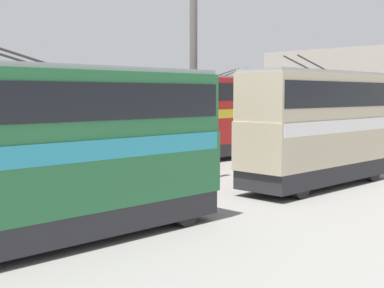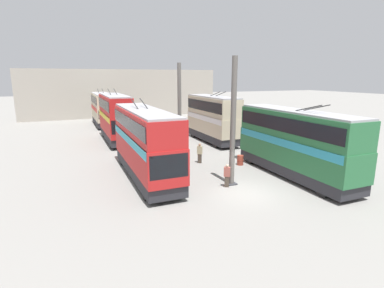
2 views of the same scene
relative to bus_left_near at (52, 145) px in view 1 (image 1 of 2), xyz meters
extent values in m
cylinder|color=#605B56|center=(10.58, 5.13, 1.50)|extent=(0.37, 0.37, 8.65)
cube|color=#333338|center=(10.58, 5.13, -2.78)|extent=(0.66, 0.66, 0.08)
cylinder|color=black|center=(4.10, -1.05, -2.36)|extent=(0.92, 0.30, 0.92)
cylinder|color=black|center=(4.10, 1.05, -2.36)|extent=(0.92, 0.30, 0.92)
cube|color=#28282D|center=(-0.01, 0.00, -2.19)|extent=(10.80, 2.45, 0.76)
cube|color=#286B3D|center=(-0.01, 0.00, -0.82)|extent=(11.02, 2.50, 1.98)
cube|color=teal|center=(-0.01, 0.00, -0.11)|extent=(10.69, 2.54, 0.55)
cube|color=#286B3D|center=(-0.01, 0.00, 1.09)|extent=(10.91, 2.43, 1.86)
cube|color=black|center=(-0.01, 0.00, 1.19)|extent=(10.58, 2.51, 1.02)
cube|color=#9E9EA3|center=(-0.01, 0.00, 2.09)|extent=(10.80, 2.25, 0.14)
cube|color=black|center=(5.44, 0.00, -0.63)|extent=(0.12, 2.30, 1.26)
cylinder|color=#282828|center=(-1.39, -0.35, 2.45)|extent=(2.35, 0.07, 0.65)
cylinder|color=black|center=(16.69, -1.05, -2.28)|extent=(1.08, 0.30, 1.08)
cylinder|color=black|center=(16.69, 1.05, -2.28)|extent=(1.08, 0.30, 1.08)
cylinder|color=black|center=(10.54, -1.05, -2.28)|extent=(1.08, 0.30, 1.08)
cylinder|color=black|center=(10.54, 1.05, -2.28)|extent=(1.08, 0.30, 1.08)
cube|color=#28282D|center=(13.51, 0.00, -2.13)|extent=(8.97, 2.45, 0.79)
cube|color=beige|center=(13.51, 0.00, -0.73)|extent=(9.15, 2.50, 2.01)
cube|color=white|center=(13.51, 0.00, 0.00)|extent=(8.88, 2.54, 0.55)
cube|color=beige|center=(13.51, 0.00, 1.27)|extent=(9.06, 2.43, 1.99)
cube|color=black|center=(13.51, 0.00, 1.37)|extent=(8.78, 2.51, 1.09)
cube|color=#9E9EA3|center=(13.51, 0.00, 2.34)|extent=(8.97, 2.25, 0.14)
cube|color=black|center=(18.03, 0.00, -0.53)|extent=(0.12, 2.30, 1.29)
cylinder|color=#282828|center=(12.37, -0.35, 2.70)|extent=(2.35, 0.07, 0.65)
cylinder|color=#282828|center=(12.37, 0.35, 2.70)|extent=(2.35, 0.07, 0.65)
cylinder|color=black|center=(8.04, 9.20, -2.32)|extent=(1.00, 0.30, 1.00)
cylinder|color=black|center=(8.04, 11.30, -2.32)|extent=(1.00, 0.30, 1.00)
cube|color=#28282D|center=(4.06, 10.25, -2.16)|extent=(10.94, 2.45, 0.77)
cube|color=red|center=(4.06, 10.25, -0.67)|extent=(11.17, 2.50, 2.22)
cube|color=teal|center=(4.06, 10.25, 0.17)|extent=(10.83, 2.54, 0.55)
cube|color=red|center=(4.06, 10.25, 1.28)|extent=(11.06, 2.43, 1.67)
cube|color=black|center=(4.06, 10.25, 1.36)|extent=(10.72, 2.51, 0.92)
cube|color=#9E9EA3|center=(4.06, 10.25, 2.19)|extent=(10.94, 2.25, 0.14)
cylinder|color=#282828|center=(5.45, 9.90, 2.55)|extent=(2.35, 0.07, 0.65)
cylinder|color=#282828|center=(5.45, 10.60, 2.55)|extent=(2.35, 0.07, 0.65)
cylinder|color=black|center=(14.50, 9.20, -2.28)|extent=(1.09, 0.30, 1.09)
cylinder|color=black|center=(14.50, 11.30, -2.28)|extent=(1.09, 0.30, 1.09)
cylinder|color=black|center=(21.24, 9.20, -2.28)|extent=(1.09, 0.30, 1.09)
cylinder|color=black|center=(21.24, 11.30, -2.28)|extent=(1.09, 0.30, 1.09)
cube|color=#28282D|center=(17.97, 10.25, -2.13)|extent=(9.55, 2.45, 0.80)
cube|color=red|center=(17.97, 10.25, -0.64)|extent=(9.74, 2.50, 2.19)
cube|color=yellow|center=(17.97, 10.25, 0.18)|extent=(9.45, 2.54, 0.55)
cube|color=red|center=(17.97, 10.25, 1.43)|extent=(9.65, 2.43, 1.95)
cube|color=black|center=(17.97, 10.25, 1.53)|extent=(9.35, 2.51, 1.07)
cube|color=#9E9EA3|center=(17.97, 10.25, 2.48)|extent=(9.55, 2.25, 0.14)
cube|color=black|center=(13.16, 10.25, -0.42)|extent=(0.12, 2.30, 1.40)
cylinder|color=#282828|center=(19.19, 9.90, 2.84)|extent=(2.35, 0.07, 0.65)
cylinder|color=#282828|center=(19.19, 10.60, 2.84)|extent=(2.35, 0.07, 0.65)
cylinder|color=black|center=(27.33, 9.20, -2.36)|extent=(0.93, 0.30, 0.93)
cylinder|color=black|center=(27.33, 11.30, -2.36)|extent=(0.93, 0.30, 0.93)
cylinder|color=black|center=(33.84, 9.20, -2.36)|extent=(0.93, 0.30, 0.93)
cylinder|color=black|center=(33.84, 11.30, -2.36)|extent=(0.93, 0.30, 0.93)
cube|color=#28282D|center=(30.68, 10.25, -2.19)|extent=(9.31, 2.45, 0.76)
cube|color=beige|center=(30.68, 10.25, -0.83)|extent=(9.51, 2.50, 1.96)
cube|color=red|center=(30.68, 10.25, -0.13)|extent=(9.22, 2.54, 0.55)
cube|color=beige|center=(30.68, 10.25, 1.05)|extent=(9.41, 2.43, 1.81)
cube|color=black|center=(30.68, 10.25, 1.14)|extent=(9.12, 2.51, 1.00)
cube|color=#9E9EA3|center=(30.68, 10.25, 2.03)|extent=(9.31, 2.25, 0.14)
cube|color=black|center=(25.99, 10.25, -0.64)|extent=(0.12, 2.30, 1.25)
cylinder|color=#282828|center=(31.87, 9.90, 2.39)|extent=(2.35, 0.07, 0.65)
cylinder|color=#282828|center=(31.87, 10.60, 2.39)|extent=(2.35, 0.07, 0.65)
cube|color=#473D33|center=(5.97, 5.00, -2.42)|extent=(0.35, 0.35, 0.81)
cube|color=tan|center=(5.97, 5.00, -1.66)|extent=(0.46, 0.47, 0.70)
sphere|color=#A37A5B|center=(5.97, 5.00, -1.20)|extent=(0.23, 0.23, 0.23)
cylinder|color=#933828|center=(4.09, 2.06, -2.41)|extent=(0.53, 0.53, 0.84)
cylinder|color=#933828|center=(4.09, 2.06, -2.41)|extent=(0.56, 0.56, 0.04)
camera|label=1|loc=(-7.53, -13.12, 1.38)|focal=50.00mm
camera|label=2|loc=(-16.93, 15.30, 4.49)|focal=28.00mm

